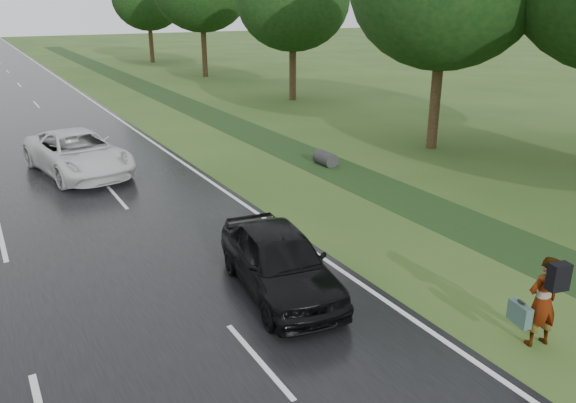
{
  "coord_description": "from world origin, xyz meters",
  "views": [
    {
      "loc": [
        -0.19,
        -7.49,
        5.96
      ],
      "look_at": [
        6.31,
        3.85,
        1.3
      ],
      "focal_mm": 35.0,
      "sensor_mm": 36.0,
      "label": 1
    }
  ],
  "objects": [
    {
      "name": "drainage_ditch",
      "position": [
        11.5,
        18.71,
        0.04
      ],
      "size": [
        2.2,
        120.0,
        0.56
      ],
      "color": "#203113",
      "rests_on": "ground"
    },
    {
      "name": "white_pickup",
      "position": [
        3.0,
        13.4,
        0.81
      ],
      "size": [
        3.43,
        5.86,
        1.53
      ],
      "primitive_type": "imported",
      "rotation": [
        0.0,
        0.0,
        0.17
      ],
      "color": "silver",
      "rests_on": "road"
    },
    {
      "name": "edge_stripe_east",
      "position": [
        6.75,
        45.0,
        0.04
      ],
      "size": [
        0.12,
        180.0,
        0.01
      ],
      "primitive_type": "cube",
      "color": "silver",
      "rests_on": "road"
    },
    {
      "name": "pedestrian",
      "position": [
        8.18,
        -2.07,
        0.91
      ],
      "size": [
        0.84,
        0.82,
        1.76
      ],
      "rotation": [
        0.0,
        0.0,
        2.93
      ],
      "color": "#A5998C",
      "rests_on": "ground"
    },
    {
      "name": "dark_sedan",
      "position": [
        5.04,
        2.0,
        0.76
      ],
      "size": [
        2.27,
        4.43,
        1.45
      ],
      "primitive_type": "imported",
      "rotation": [
        0.0,
        0.0,
        -0.14
      ],
      "color": "black",
      "rests_on": "road"
    }
  ]
}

